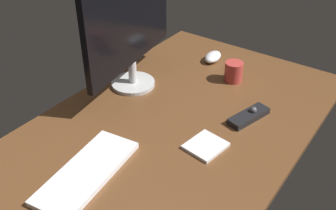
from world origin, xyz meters
TOP-DOWN VIEW (x-y plane):
  - desk at (0.00, 0.00)cm, footprint 140.00×84.00cm
  - monitor at (14.23, 27.88)cm, footprint 53.80×17.32cm
  - keyboard at (-33.11, 6.44)cm, footprint 36.91×18.68cm
  - computer_mouse at (50.91, 12.33)cm, footprint 11.34×7.48cm
  - media_remote at (20.17, -20.14)cm, footprint 17.76×9.74cm
  - coffee_mug at (40.66, -3.08)cm, footprint 7.36×7.36cm
  - notepad at (-2.09, -15.70)cm, footprint 13.47×12.32cm

SIDE VIEW (x-z plane):
  - desk at x=0.00cm, z-range 0.00..2.00cm
  - notepad at x=-2.09cm, z-range 2.00..3.10cm
  - keyboard at x=-33.11cm, z-range 2.00..3.81cm
  - media_remote at x=20.17cm, z-range 1.25..5.23cm
  - computer_mouse at x=50.91cm, z-range 2.00..5.79cm
  - coffee_mug at x=40.66cm, z-range 2.00..10.15cm
  - monitor at x=14.23cm, z-range 4.41..50.32cm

